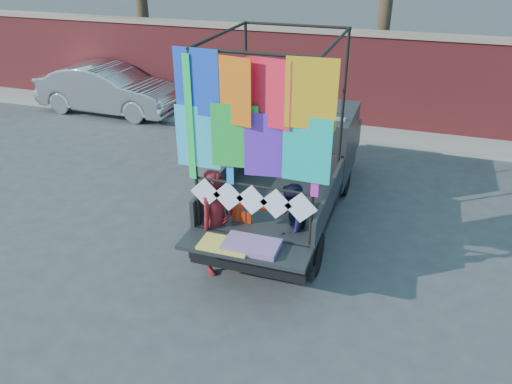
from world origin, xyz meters
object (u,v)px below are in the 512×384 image
(man, at_px, (290,230))
(sedan, at_px, (109,89))
(pickup_truck, at_px, (298,161))
(woman, at_px, (217,223))

(man, bearing_deg, sedan, -116.95)
(sedan, distance_m, man, 9.43)
(pickup_truck, bearing_deg, sedan, 150.64)
(sedan, height_order, man, man)
(woman, bearing_deg, sedan, 68.40)
(pickup_truck, xyz_separation_m, woman, (-0.62, -2.61, -0.02))
(pickup_truck, relative_size, woman, 3.22)
(woman, distance_m, man, 1.13)
(woman, bearing_deg, man, -49.70)
(pickup_truck, height_order, woman, pickup_truck)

